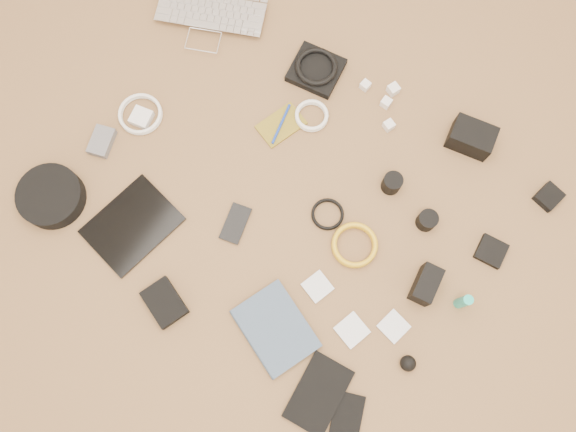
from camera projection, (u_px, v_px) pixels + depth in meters
The scene contains 33 objects.
laptop at pixel (208, 25), 1.90m from camera, with size 0.37×0.26×0.03m, color silver.
headphone_pouch at pixel (316, 70), 1.86m from camera, with size 0.16×0.15×0.03m, color black.
headphones at pixel (316, 67), 1.84m from camera, with size 0.14×0.14×0.02m, color black.
charger_a at pixel (365, 85), 1.84m from camera, with size 0.03×0.03×0.03m, color white.
charger_b at pixel (393, 89), 1.84m from camera, with size 0.03×0.03×0.03m, color white.
charger_c at pixel (386, 103), 1.83m from camera, with size 0.03×0.03×0.03m, color white.
charger_d at pixel (389, 125), 1.81m from camera, with size 0.03×0.03×0.03m, color white.
dslr_camera at pixel (471, 137), 1.77m from camera, with size 0.13×0.09×0.08m, color black.
lens_pouch at pixel (549, 197), 1.75m from camera, with size 0.07×0.07×0.03m, color black.
notebook_olive at pixel (281, 125), 1.82m from camera, with size 0.09×0.15×0.01m, color olive.
pen_blue at pixel (281, 124), 1.81m from camera, with size 0.01×0.01×0.15m, color #1433A6.
cable_white_a at pixel (312, 117), 1.82m from camera, with size 0.11×0.11×0.01m, color white.
lens_a at pixel (392, 183), 1.74m from camera, with size 0.06×0.06×0.06m, color black.
lens_b at pixel (427, 220), 1.71m from camera, with size 0.06×0.06×0.06m, color black.
card_reader at pixel (491, 251), 1.71m from camera, with size 0.08×0.08×0.02m, color black.
power_brick at pixel (141, 118), 1.82m from camera, with size 0.06×0.06×0.03m, color white.
cable_white_b at pixel (141, 115), 1.83m from camera, with size 0.14×0.14×0.01m, color white.
cable_black at pixel (327, 215), 1.74m from camera, with size 0.10×0.10×0.01m, color black.
cable_yellow at pixel (354, 246), 1.71m from camera, with size 0.14×0.14×0.02m, color gold.
flash at pixel (426, 285), 1.65m from camera, with size 0.06×0.11×0.08m, color black.
lens_cleaner at pixel (463, 302), 1.63m from camera, with size 0.03×0.03×0.10m, color #1CB6A1.
battery_charger at pixel (102, 142), 1.79m from camera, with size 0.06×0.10×0.03m, color #5D5C62.
tablet at pixel (132, 225), 1.73m from camera, with size 0.21×0.26×0.01m, color black.
phone at pixel (236, 224), 1.73m from camera, with size 0.06×0.12×0.01m, color black.
filter_case_left at pixel (317, 287), 1.68m from camera, with size 0.07×0.07×0.01m, color silver.
filter_case_mid at pixel (352, 330), 1.65m from camera, with size 0.08×0.08×0.01m, color silver.
filter_case_right at pixel (394, 326), 1.65m from camera, with size 0.07×0.07×0.01m, color silver.
air_blower at pixel (408, 363), 1.61m from camera, with size 0.05×0.05×0.05m, color black.
headphone_case at pixel (51, 196), 1.73m from camera, with size 0.20×0.20×0.06m, color black.
drive_case at pixel (165, 303), 1.66m from camera, with size 0.13×0.09×0.03m, color black.
paperback at pixel (251, 345), 1.63m from camera, with size 0.17×0.23×0.02m, color #3D4F67.
notebook_black_a at pixel (319, 394), 1.60m from camera, with size 0.13×0.21×0.01m, color black.
notebook_black_b at pixel (347, 416), 1.59m from camera, with size 0.08×0.13×0.01m, color black.
Camera 1 is at (0.28, -0.41, 1.69)m, focal length 35.00 mm.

